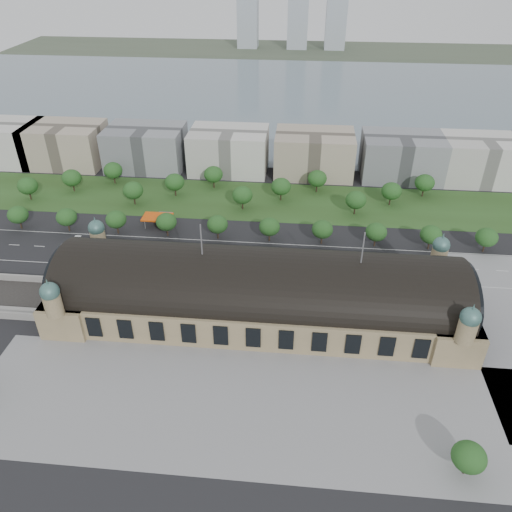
# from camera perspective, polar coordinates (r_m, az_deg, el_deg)

# --- Properties ---
(ground) EXTENTS (900.00, 900.00, 0.00)m
(ground) POSITION_cam_1_polar(r_m,az_deg,el_deg) (188.31, 0.32, -6.64)
(ground) COLOR black
(ground) RESTS_ON ground
(station) EXTENTS (150.00, 48.40, 44.30)m
(station) POSITION_cam_1_polar(r_m,az_deg,el_deg) (181.91, 0.33, -4.15)
(station) COLOR tan
(station) RESTS_ON ground
(plaza_south) EXTENTS (190.00, 48.00, 0.12)m
(plaza_south) POSITION_cam_1_polar(r_m,az_deg,el_deg) (156.72, 2.59, -17.17)
(plaza_south) COLOR gray
(plaza_south) RESTS_ON ground
(road_slab) EXTENTS (260.00, 26.00, 0.10)m
(road_slab) POSITION_cam_1_polar(r_m,az_deg,el_deg) (220.84, -3.95, -0.01)
(road_slab) COLOR black
(road_slab) RESTS_ON ground
(grass_belt) EXTENTS (300.00, 45.00, 0.10)m
(grass_belt) POSITION_cam_1_polar(r_m,az_deg,el_deg) (267.44, -1.06, 6.37)
(grass_belt) COLOR #2A461C
(grass_belt) RESTS_ON ground
(petrol_station) EXTENTS (14.00, 13.00, 5.05)m
(petrol_station) POSITION_cam_1_polar(r_m,az_deg,el_deg) (249.26, -10.74, 4.39)
(petrol_station) COLOR #DB4D0C
(petrol_station) RESTS_ON ground
(lake) EXTENTS (700.00, 320.00, 0.08)m
(lake) POSITION_cam_1_polar(r_m,az_deg,el_deg) (458.41, 3.91, 17.85)
(lake) COLOR slate
(lake) RESTS_ON ground
(far_shore) EXTENTS (700.00, 120.00, 0.14)m
(far_shore) POSITION_cam_1_polar(r_m,az_deg,el_deg) (653.43, 4.65, 22.44)
(far_shore) COLOR #44513D
(far_shore) RESTS_ON ground
(far_tower_left) EXTENTS (24.00, 24.00, 80.00)m
(far_tower_left) POSITION_cam_1_polar(r_m,az_deg,el_deg) (661.07, -0.94, 26.17)
(far_tower_left) COLOR #9EA8B2
(far_tower_left) RESTS_ON ground
(far_tower_mid) EXTENTS (24.00, 24.00, 85.00)m
(far_tower_mid) POSITION_cam_1_polar(r_m,az_deg,el_deg) (656.86, 4.87, 26.24)
(far_tower_mid) COLOR #9EA8B2
(far_tower_mid) RESTS_ON ground
(far_tower_right) EXTENTS (24.00, 24.00, 75.00)m
(far_tower_right) POSITION_cam_1_polar(r_m,az_deg,el_deg) (658.13, 9.18, 25.55)
(far_tower_right) COLOR #9EA8B2
(far_tower_right) RESTS_ON ground
(office_0) EXTENTS (45.00, 32.00, 24.00)m
(office_0) POSITION_cam_1_polar(r_m,az_deg,el_deg) (349.30, -26.99, 11.50)
(office_0) COLOR silver
(office_0) RESTS_ON ground
(office_1) EXTENTS (45.00, 32.00, 24.00)m
(office_1) POSITION_cam_1_polar(r_m,az_deg,el_deg) (330.12, -20.95, 11.81)
(office_1) COLOR tan
(office_1) RESTS_ON ground
(office_2) EXTENTS (45.00, 32.00, 24.00)m
(office_2) POSITION_cam_1_polar(r_m,az_deg,el_deg) (311.75, -12.46, 12.02)
(office_2) COLOR gray
(office_2) RESTS_ON ground
(office_3) EXTENTS (45.00, 32.00, 24.00)m
(office_3) POSITION_cam_1_polar(r_m,az_deg,el_deg) (300.67, -3.12, 11.95)
(office_3) COLOR silver
(office_3) RESTS_ON ground
(office_4) EXTENTS (45.00, 32.00, 24.00)m
(office_4) POSITION_cam_1_polar(r_m,az_deg,el_deg) (297.68, 6.65, 11.56)
(office_4) COLOR tan
(office_4) RESTS_ON ground
(office_5) EXTENTS (45.00, 32.00, 24.00)m
(office_5) POSITION_cam_1_polar(r_m,az_deg,el_deg) (303.02, 16.30, 10.84)
(office_5) COLOR gray
(office_5) RESTS_ON ground
(office_6) EXTENTS (45.00, 32.00, 24.00)m
(office_6) POSITION_cam_1_polar(r_m,az_deg,el_deg) (314.62, 24.47, 10.00)
(office_6) COLOR silver
(office_6) RESTS_ON ground
(tree_row_0) EXTENTS (9.60, 9.60, 11.52)m
(tree_row_0) POSITION_cam_1_polar(r_m,az_deg,el_deg) (263.25, -25.57, 4.27)
(tree_row_0) COLOR #2D2116
(tree_row_0) RESTS_ON ground
(tree_row_1) EXTENTS (9.60, 9.60, 11.52)m
(tree_row_1) POSITION_cam_1_polar(r_m,az_deg,el_deg) (251.99, -20.84, 4.18)
(tree_row_1) COLOR #2D2116
(tree_row_1) RESTS_ON ground
(tree_row_2) EXTENTS (9.60, 9.60, 11.52)m
(tree_row_2) POSITION_cam_1_polar(r_m,az_deg,el_deg) (242.59, -15.71, 4.04)
(tree_row_2) COLOR #2D2116
(tree_row_2) RESTS_ON ground
(tree_row_3) EXTENTS (9.60, 9.60, 11.52)m
(tree_row_3) POSITION_cam_1_polar(r_m,az_deg,el_deg) (235.27, -10.22, 3.86)
(tree_row_3) COLOR #2D2116
(tree_row_3) RESTS_ON ground
(tree_row_4) EXTENTS (9.60, 9.60, 11.52)m
(tree_row_4) POSITION_cam_1_polar(r_m,az_deg,el_deg) (230.23, -4.43, 3.63)
(tree_row_4) COLOR #2D2116
(tree_row_4) RESTS_ON ground
(tree_row_5) EXTENTS (9.60, 9.60, 11.52)m
(tree_row_5) POSITION_cam_1_polar(r_m,az_deg,el_deg) (227.62, 1.55, 3.35)
(tree_row_5) COLOR #2D2116
(tree_row_5) RESTS_ON ground
(tree_row_6) EXTENTS (9.60, 9.60, 11.52)m
(tree_row_6) POSITION_cam_1_polar(r_m,az_deg,el_deg) (227.52, 7.60, 3.03)
(tree_row_6) COLOR #2D2116
(tree_row_6) RESTS_ON ground
(tree_row_7) EXTENTS (9.60, 9.60, 11.52)m
(tree_row_7) POSITION_cam_1_polar(r_m,az_deg,el_deg) (229.95, 13.58, 2.68)
(tree_row_7) COLOR #2D2116
(tree_row_7) RESTS_ON ground
(tree_row_8) EXTENTS (9.60, 9.60, 11.52)m
(tree_row_8) POSITION_cam_1_polar(r_m,az_deg,el_deg) (234.81, 19.37, 2.32)
(tree_row_8) COLOR #2D2116
(tree_row_8) RESTS_ON ground
(tree_row_9) EXTENTS (9.60, 9.60, 11.52)m
(tree_row_9) POSITION_cam_1_polar(r_m,az_deg,el_deg) (241.97, 24.87, 1.95)
(tree_row_9) COLOR #2D2116
(tree_row_9) RESTS_ON ground
(tree_belt_0) EXTENTS (10.40, 10.40, 12.48)m
(tree_belt_0) POSITION_cam_1_polar(r_m,az_deg,el_deg) (290.94, -24.65, 7.31)
(tree_belt_0) COLOR #2D2116
(tree_belt_0) RESTS_ON ground
(tree_belt_1) EXTENTS (10.40, 10.40, 12.48)m
(tree_belt_1) POSITION_cam_1_polar(r_m,az_deg,el_deg) (291.84, -20.33, 8.38)
(tree_belt_1) COLOR #2D2116
(tree_belt_1) RESTS_ON ground
(tree_belt_2) EXTENTS (10.40, 10.40, 12.48)m
(tree_belt_2) POSITION_cam_1_polar(r_m,az_deg,el_deg) (294.46, -16.03, 9.40)
(tree_belt_2) COLOR #2D2116
(tree_belt_2) RESTS_ON ground
(tree_belt_3) EXTENTS (10.40, 10.40, 12.48)m
(tree_belt_3) POSITION_cam_1_polar(r_m,az_deg,el_deg) (267.59, -13.87, 7.30)
(tree_belt_3) COLOR #2D2116
(tree_belt_3) RESTS_ON ground
(tree_belt_4) EXTENTS (10.40, 10.40, 12.48)m
(tree_belt_4) POSITION_cam_1_polar(r_m,az_deg,el_deg) (272.57, -9.29, 8.34)
(tree_belt_4) COLOR #2D2116
(tree_belt_4) RESTS_ON ground
(tree_belt_5) EXTENTS (10.40, 10.40, 12.48)m
(tree_belt_5) POSITION_cam_1_polar(r_m,az_deg,el_deg) (279.28, -4.89, 9.29)
(tree_belt_5) COLOR #2D2116
(tree_belt_5) RESTS_ON ground
(tree_belt_6) EXTENTS (10.40, 10.40, 12.48)m
(tree_belt_6) POSITION_cam_1_polar(r_m,az_deg,el_deg) (255.07, -1.56, 6.98)
(tree_belt_6) COLOR #2D2116
(tree_belt_6) RESTS_ON ground
(tree_belt_7) EXTENTS (10.40, 10.40, 12.48)m
(tree_belt_7) POSITION_cam_1_polar(r_m,az_deg,el_deg) (264.42, 2.88, 7.94)
(tree_belt_7) COLOR #2D2116
(tree_belt_7) RESTS_ON ground
(tree_belt_8) EXTENTS (10.40, 10.40, 12.48)m
(tree_belt_8) POSITION_cam_1_polar(r_m,az_deg,el_deg) (275.29, 7.02, 8.79)
(tree_belt_8) COLOR #2D2116
(tree_belt_8) RESTS_ON ground
(tree_belt_9) EXTENTS (10.40, 10.40, 12.48)m
(tree_belt_9) POSITION_cam_1_polar(r_m,az_deg,el_deg) (254.98, 11.34, 6.30)
(tree_belt_9) COLOR #2D2116
(tree_belt_9) RESTS_ON ground
(tree_belt_10) EXTENTS (10.40, 10.40, 12.48)m
(tree_belt_10) POSITION_cam_1_polar(r_m,az_deg,el_deg) (268.40, 15.22, 7.18)
(tree_belt_10) COLOR #2D2116
(tree_belt_10) RESTS_ON ground
(tree_belt_11) EXTENTS (10.40, 10.40, 12.48)m
(tree_belt_11) POSITION_cam_1_polar(r_m,az_deg,el_deg) (282.97, 18.73, 7.93)
(tree_belt_11) COLOR #2D2116
(tree_belt_11) RESTS_ON ground
(tree_plaza_s) EXTENTS (9.00, 9.00, 10.64)m
(tree_plaza_s) POSITION_cam_1_polar(r_m,az_deg,el_deg) (149.10, 23.17, -20.38)
(tree_plaza_s) COLOR #2D2116
(tree_plaza_s) RESTS_ON ground
(traffic_car_2) EXTENTS (4.89, 2.70, 1.30)m
(traffic_car_2) POSITION_cam_1_polar(r_m,az_deg,el_deg) (223.21, -14.05, -0.45)
(traffic_car_2) COLOR black
(traffic_car_2) RESTS_ON ground
(traffic_car_3) EXTENTS (5.40, 2.32, 1.55)m
(traffic_car_3) POSITION_cam_1_polar(r_m,az_deg,el_deg) (224.97, -7.48, 0.68)
(traffic_car_3) COLOR maroon
(traffic_car_3) RESTS_ON ground
(traffic_car_4) EXTENTS (4.05, 1.63, 1.38)m
(traffic_car_4) POSITION_cam_1_polar(r_m,az_deg,el_deg) (218.95, 1.03, -0.03)
(traffic_car_4) COLOR #171842
(traffic_car_4) RESTS_ON ground
(traffic_car_5) EXTENTS (3.94, 1.41, 1.29)m
(traffic_car_5) POSITION_cam_1_polar(r_m,az_deg,el_deg) (224.39, 8.65, 0.44)
(traffic_car_5) COLOR #55595D
(traffic_car_5) RESTS_ON ground
(parked_car_0) EXTENTS (4.57, 3.33, 1.43)m
(parked_car_0) POSITION_cam_1_polar(r_m,az_deg,el_deg) (220.87, -15.69, -1.10)
(parked_car_0) COLOR black
(parked_car_0) RESTS_ON ground
(parked_car_1) EXTENTS (5.68, 5.26, 1.48)m
(parked_car_1) POSITION_cam_1_polar(r_m,az_deg,el_deg) (225.42, -18.63, -0.90)
(parked_car_1) COLOR maroon
(parked_car_1) RESTS_ON ground
(parked_car_2) EXTENTS (4.99, 3.35, 1.34)m
(parked_car_2) POSITION_cam_1_polar(r_m,az_deg,el_deg) (211.47, -10.76, -2.04)
(parked_car_2) COLOR #1C1845
(parked_car_2) RESTS_ON ground
(parked_car_3) EXTENTS (3.97, 3.16, 1.27)m
(parked_car_3) POSITION_cam_1_polar(r_m,az_deg,el_deg) (212.94, -8.90, -1.57)
(parked_car_3) COLOR #5A5C62
(parked_car_3) RESTS_ON ground
(parked_car_4) EXTENTS (3.97, 3.45, 1.29)m
(parked_car_4) POSITION_cam_1_polar(r_m,az_deg,el_deg) (210.06, -9.26, -2.14)
(parked_car_4) COLOR #BABABC
(parked_car_4) RESTS_ON ground
(parked_car_5) EXTENTS (6.26, 4.76, 1.58)m
(parked_car_5) POSITION_cam_1_polar(r_m,az_deg,el_deg) (209.08, -8.23, -2.18)
(parked_car_5) COLOR gray
(parked_car_5) RESTS_ON ground
(parked_car_6) EXTENTS (5.36, 4.73, 1.49)m
(parked_car_6) POSITION_cam_1_polar(r_m,az_deg,el_deg) (208.27, -7.16, -2.25)
(parked_car_6) COLOR black
(parked_car_6) RESTS_ON ground
(bus_west) EXTENTS (10.98, 3.37, 3.01)m
(bus_west) POSITION_cam_1_polar(r_m,az_deg,el_deg) (210.67, -0.94, -1.25)
(bus_west) COLOR red
(bus_west) RESTS_ON ground
(bus_mid) EXTENTS (13.16, 3.45, 3.64)m
(bus_mid) POSITION_cam_1_polar(r_m,az_deg,el_deg) (209.03, -0.40, -1.45)
(bus_mid) COLOR beige
(bus_mid) RESTS_ON ground
(bus_east) EXTENTS (10.87, 3.46, 2.98)m
(bus_east) POSITION_cam_1_polar(r_m,az_deg,el_deg) (209.06, 8.94, -2.02)
(bus_east) COLOR beige
(bus_east) RESTS_ON ground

